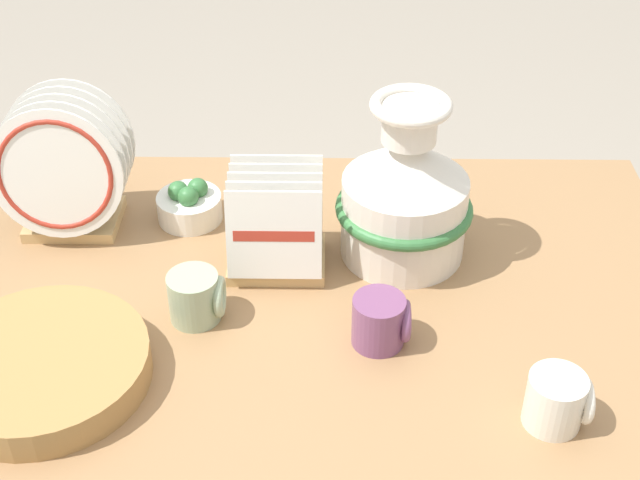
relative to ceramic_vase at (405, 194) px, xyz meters
name	(u,v)px	position (x,y,z in m)	size (l,w,h in m)	color
display_table	(320,322)	(-0.15, -0.12, -0.21)	(1.34, 0.90, 0.71)	#9E754C
ceramic_vase	(405,194)	(0.00, 0.00, 0.00)	(0.25, 0.25, 0.32)	white
dish_rack_round_plates	(64,171)	(-0.63, 0.07, 0.00)	(0.25, 0.17, 0.27)	tan
dish_rack_square_plates	(276,232)	(-0.23, -0.04, -0.06)	(0.18, 0.15, 0.19)	tan
wicker_charger_stack	(42,367)	(-0.58, -0.34, -0.10)	(0.34, 0.34, 0.05)	#AD7F47
mug_cream_glaze	(558,400)	(0.20, -0.42, -0.09)	(0.10, 0.09, 0.09)	silver
mug_plum_glaze	(381,321)	(-0.05, -0.25, -0.09)	(0.10, 0.09, 0.09)	#7A4770
mug_sage_glaze	(197,297)	(-0.36, -0.19, -0.09)	(0.10, 0.09, 0.09)	#9EB28E
fruit_bowl	(189,205)	(-0.41, 0.10, -0.10)	(0.13, 0.13, 0.08)	white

